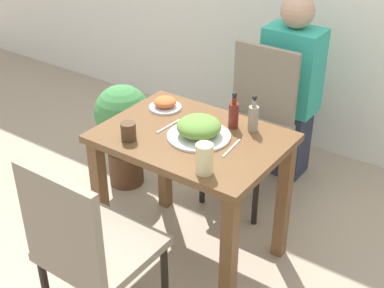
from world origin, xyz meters
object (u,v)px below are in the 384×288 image
(drink_cup, at_px, (128,132))
(person_figure, at_px, (290,90))
(chair_near, at_px, (87,246))
(juice_glass, at_px, (204,159))
(side_plate, at_px, (165,104))
(condiment_bottle, at_px, (234,114))
(sauce_bottle, at_px, (253,117))
(food_plate, at_px, (199,129))
(potted_plant_left, at_px, (123,125))
(chair_far, at_px, (254,117))

(drink_cup, distance_m, person_figure, 1.26)
(chair_near, distance_m, juice_glass, 0.59)
(side_plate, xyz_separation_m, condiment_bottle, (0.39, 0.03, 0.04))
(sauce_bottle, bearing_deg, food_plate, -130.62)
(condiment_bottle, height_order, potted_plant_left, condiment_bottle)
(side_plate, height_order, condiment_bottle, condiment_bottle)
(juice_glass, bearing_deg, potted_plant_left, 150.22)
(condiment_bottle, bearing_deg, sauce_bottle, 15.00)
(chair_near, height_order, side_plate, chair_near)
(side_plate, bearing_deg, condiment_bottle, 4.00)
(sauce_bottle, height_order, potted_plant_left, sauce_bottle)
(sauce_bottle, bearing_deg, person_figure, 103.12)
(sauce_bottle, xyz_separation_m, condiment_bottle, (-0.09, -0.02, 0.00))
(condiment_bottle, xyz_separation_m, person_figure, (-0.10, 0.85, -0.21))
(sauce_bottle, bearing_deg, side_plate, -173.83)
(chair_far, relative_size, food_plate, 3.09)
(chair_near, relative_size, sauce_bottle, 5.00)
(chair_far, height_order, juice_glass, chair_far)
(juice_glass, distance_m, potted_plant_left, 1.17)
(chair_near, relative_size, food_plate, 3.09)
(chair_near, relative_size, person_figure, 0.78)
(drink_cup, bearing_deg, person_figure, 79.34)
(sauce_bottle, bearing_deg, chair_far, 117.51)
(chair_far, bearing_deg, condiment_bottle, -72.97)
(chair_far, relative_size, potted_plant_left, 1.37)
(food_plate, relative_size, drink_cup, 3.44)
(chair_far, xyz_separation_m, drink_cup, (-0.18, -0.87, 0.24))
(chair_far, height_order, side_plate, chair_far)
(food_plate, xyz_separation_m, potted_plant_left, (-0.77, 0.31, -0.35))
(juice_glass, height_order, potted_plant_left, juice_glass)
(juice_glass, bearing_deg, sauce_bottle, 91.94)
(person_figure, bearing_deg, food_plate, -88.94)
(chair_far, xyz_separation_m, food_plate, (0.07, -0.67, 0.25))
(potted_plant_left, bearing_deg, juice_glass, -29.78)
(chair_far, xyz_separation_m, potted_plant_left, (-0.70, -0.35, -0.11))
(drink_cup, bearing_deg, chair_far, 78.49)
(side_plate, distance_m, sauce_bottle, 0.49)
(chair_far, relative_size, juice_glass, 6.82)
(juice_glass, distance_m, sauce_bottle, 0.43)
(side_plate, bearing_deg, potted_plant_left, 160.14)
(potted_plant_left, bearing_deg, food_plate, -22.24)
(sauce_bottle, xyz_separation_m, potted_plant_left, (-0.94, 0.11, -0.38))
(chair_near, distance_m, side_plate, 0.90)
(juice_glass, bearing_deg, condiment_bottle, 104.75)
(food_plate, height_order, juice_glass, juice_glass)
(sauce_bottle, height_order, condiment_bottle, same)
(drink_cup, distance_m, potted_plant_left, 0.81)
(food_plate, bearing_deg, potted_plant_left, 157.76)
(chair_far, relative_size, drink_cup, 10.63)
(chair_near, relative_size, chair_far, 1.00)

